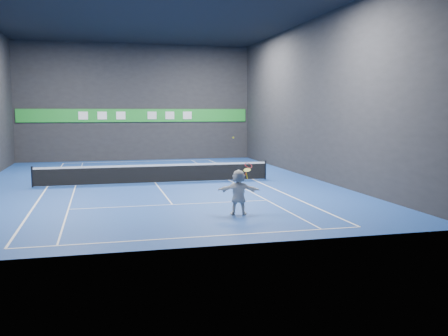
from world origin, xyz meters
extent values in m
plane|color=navy|center=(0.00, 0.00, 0.00)|extent=(26.00, 26.00, 0.00)
plane|color=black|center=(0.00, 0.00, 9.00)|extent=(26.00, 26.00, 0.00)
cube|color=black|center=(0.00, 13.00, 4.50)|extent=(18.00, 0.10, 9.00)
cube|color=black|center=(0.00, -13.00, 4.50)|extent=(18.00, 0.10, 9.00)
cube|color=black|center=(9.00, 0.00, 4.50)|extent=(0.10, 26.00, 9.00)
cube|color=white|center=(0.00, -11.89, 0.00)|extent=(10.98, 0.08, 0.01)
cube|color=white|center=(0.00, 11.89, 0.00)|extent=(10.98, 0.08, 0.01)
cube|color=white|center=(-5.49, 0.00, 0.00)|extent=(0.08, 23.78, 0.01)
cube|color=white|center=(5.49, 0.00, 0.00)|extent=(0.08, 23.78, 0.01)
cube|color=white|center=(-4.11, 0.00, 0.00)|extent=(0.06, 23.78, 0.01)
cube|color=white|center=(4.11, 0.00, 0.00)|extent=(0.06, 23.78, 0.01)
cube|color=white|center=(0.00, -6.40, 0.00)|extent=(8.23, 0.06, 0.01)
cube|color=white|center=(0.00, 6.40, 0.00)|extent=(8.23, 0.06, 0.01)
cube|color=white|center=(0.00, 0.00, 0.00)|extent=(0.06, 12.80, 0.01)
imported|color=silver|center=(2.11, -8.97, 0.85)|extent=(1.65, 0.91, 1.70)
sphere|color=yellow|center=(1.94, -8.85, 2.86)|extent=(0.07, 0.07, 0.07)
cylinder|color=black|center=(-6.20, 0.00, 0.54)|extent=(0.10, 0.10, 1.07)
cylinder|color=black|center=(6.20, 0.00, 0.54)|extent=(0.10, 0.10, 1.07)
cube|color=black|center=(0.00, 0.00, 0.47)|extent=(12.40, 0.03, 0.86)
cube|color=white|center=(0.00, 0.00, 0.95)|extent=(12.40, 0.04, 0.10)
cube|color=green|center=(0.00, 12.94, 3.50)|extent=(17.64, 0.06, 1.00)
cube|color=white|center=(-4.00, 12.88, 3.50)|extent=(0.70, 0.04, 0.60)
cube|color=white|center=(-2.60, 12.88, 3.50)|extent=(0.70, 0.04, 0.60)
cube|color=white|center=(-1.20, 12.88, 3.50)|extent=(0.70, 0.04, 0.60)
cube|color=silver|center=(1.20, 12.88, 3.50)|extent=(0.70, 0.04, 0.60)
cube|color=silver|center=(2.60, 12.88, 3.50)|extent=(0.70, 0.04, 0.60)
cube|color=white|center=(4.00, 12.88, 3.50)|extent=(0.70, 0.04, 0.60)
torus|color=red|center=(2.50, -8.92, 1.83)|extent=(0.42, 0.38, 0.24)
cylinder|color=#CCDC4D|center=(2.46, -8.92, 1.66)|extent=(0.34, 0.31, 0.17)
cylinder|color=red|center=(2.40, -8.92, 1.54)|extent=(0.07, 0.14, 0.17)
cylinder|color=yellow|center=(2.44, -8.94, 1.43)|extent=(0.13, 0.18, 0.23)
camera|label=1|loc=(-2.84, -26.55, 3.83)|focal=40.00mm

